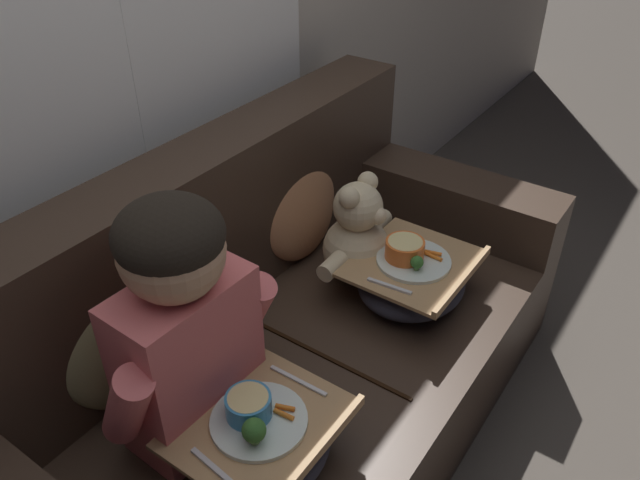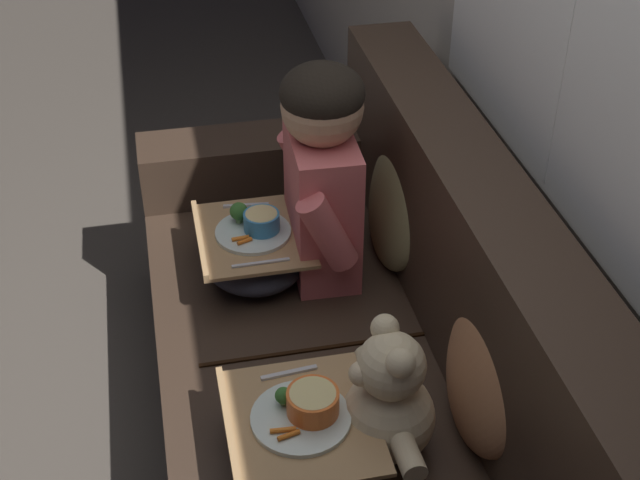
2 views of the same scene
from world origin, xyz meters
TOP-DOWN VIEW (x-y plane):
  - ground_plane at (0.00, 0.00)m, footprint 14.00×14.00m
  - wall_back_with_window at (0.00, 0.61)m, footprint 8.00×0.08m
  - couch at (0.00, 0.08)m, footprint 1.98×0.97m
  - throw_pillow_behind_child at (-0.38, 0.29)m, footprint 0.44×0.21m
  - throw_pillow_behind_teddy at (0.38, 0.29)m, footprint 0.40×0.19m
  - child_figure at (-0.38, 0.05)m, footprint 0.48×0.24m
  - teddy_bear at (0.38, 0.04)m, footprint 0.41×0.28m
  - lap_tray_child at (-0.39, -0.16)m, footprint 0.39×0.34m
  - lap_tray_teddy at (0.38, -0.16)m, footprint 0.40×0.35m

SIDE VIEW (x-z plane):
  - ground_plane at x=0.00m, z-range 0.00..0.00m
  - couch at x=0.00m, z-range -0.14..0.81m
  - lap_tray_child at x=-0.39m, z-range 0.39..0.62m
  - lap_tray_teddy at x=0.38m, z-range 0.39..0.61m
  - teddy_bear at x=0.38m, z-range 0.39..0.77m
  - throw_pillow_behind_child at x=-0.38m, z-range 0.40..0.85m
  - throw_pillow_behind_teddy at x=0.38m, z-range 0.42..0.83m
  - child_figure at x=-0.38m, z-range 0.45..1.13m
  - wall_back_with_window at x=0.00m, z-range 0.01..2.61m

